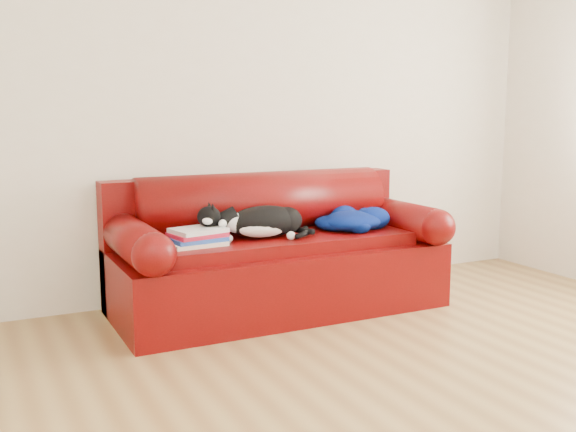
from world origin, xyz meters
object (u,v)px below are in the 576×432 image
sofa_base (278,274)px  book_stack (197,237)px  blanket (353,220)px  cat (264,222)px

sofa_base → book_stack: 0.66m
sofa_base → book_stack: (-0.58, -0.10, 0.31)m
book_stack → sofa_base: bearing=9.8°
book_stack → blanket: (1.10, 0.03, 0.02)m
sofa_base → cat: size_ratio=3.09×
blanket → cat: bearing=-179.9°
sofa_base → blanket: blanket is taller
sofa_base → blanket: size_ratio=3.79×
book_stack → cat: (0.45, 0.03, 0.05)m
sofa_base → cat: cat is taller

